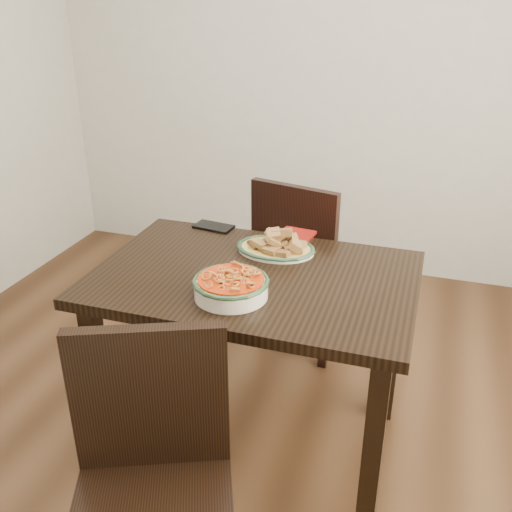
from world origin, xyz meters
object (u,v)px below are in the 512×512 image
(dining_table, at_px, (254,300))
(smartphone, at_px, (214,227))
(chair_near, at_px, (152,476))
(fish_plate, at_px, (276,241))
(chair_far, at_px, (303,258))
(noodle_bowl, at_px, (231,284))

(dining_table, bearing_deg, smartphone, 130.03)
(dining_table, distance_m, smartphone, 0.47)
(chair_near, height_order, fish_plate, chair_near)
(smartphone, bearing_deg, dining_table, -42.29)
(dining_table, relative_size, chair_far, 1.27)
(fish_plate, bearing_deg, chair_far, 90.33)
(chair_near, height_order, smartphone, chair_near)
(chair_near, distance_m, noodle_bowl, 0.63)
(chair_far, relative_size, chair_near, 1.00)
(dining_table, bearing_deg, noodle_bowl, -96.79)
(fish_plate, bearing_deg, dining_table, -95.47)
(chair_near, bearing_deg, chair_far, 64.35)
(chair_near, xyz_separation_m, smartphone, (-0.25, 1.08, 0.26))
(noodle_bowl, relative_size, smartphone, 1.55)
(chair_near, distance_m, smartphone, 1.14)
(fish_plate, xyz_separation_m, noodle_bowl, (-0.04, -0.38, -0.00))
(chair_far, distance_m, chair_near, 1.42)
(chair_far, xyz_separation_m, noodle_bowl, (-0.04, -0.87, 0.29))
(chair_far, distance_m, noodle_bowl, 0.92)
(chair_far, height_order, noodle_bowl, chair_far)
(noodle_bowl, bearing_deg, smartphone, 117.40)
(noodle_bowl, bearing_deg, dining_table, 83.21)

